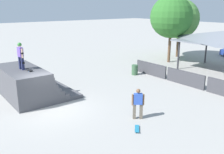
% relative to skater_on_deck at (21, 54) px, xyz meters
% --- Properties ---
extents(ground_plane, '(160.00, 160.00, 0.00)m').
position_rel_skater_on_deck_xyz_m(ground_plane, '(2.56, 0.65, -2.84)').
color(ground_plane, '#A3A09B').
extents(quarter_pipe_ramp, '(4.79, 4.01, 1.89)m').
position_rel_skater_on_deck_xyz_m(quarter_pipe_ramp, '(-0.23, 0.36, -2.00)').
color(quarter_pipe_ramp, '#4C4C51').
rests_on(quarter_pipe_ramp, ground).
extents(skater_on_deck, '(0.71, 0.26, 1.65)m').
position_rel_skater_on_deck_xyz_m(skater_on_deck, '(0.00, 0.00, 0.00)').
color(skater_on_deck, '#1E2347').
rests_on(skater_on_deck, quarter_pipe_ramp).
extents(skateboard_on_deck, '(0.81, 0.22, 0.09)m').
position_rel_skater_on_deck_xyz_m(skateboard_on_deck, '(0.57, 0.23, -0.89)').
color(skateboard_on_deck, blue).
rests_on(skateboard_on_deck, quarter_pipe_ramp).
extents(bystander_walking, '(0.47, 0.59, 1.63)m').
position_rel_skater_on_deck_xyz_m(bystander_walking, '(6.49, 3.65, -1.94)').
color(bystander_walking, '#6B6051').
rests_on(bystander_walking, ground).
extents(skateboard_on_ground, '(0.70, 0.67, 0.09)m').
position_rel_skater_on_deck_xyz_m(skateboard_on_ground, '(7.40, 2.77, -2.79)').
color(skateboard_on_ground, silver).
rests_on(skateboard_on_ground, ground).
extents(barrier_fence, '(10.21, 0.12, 1.05)m').
position_rel_skater_on_deck_xyz_m(barrier_fence, '(4.38, 10.38, -2.32)').
color(barrier_fence, '#3D3D42').
rests_on(barrier_fence, ground).
extents(tree_beside_pavilion, '(4.22, 4.22, 6.72)m').
position_rel_skater_on_deck_xyz_m(tree_beside_pavilion, '(-1.57, 15.61, 1.75)').
color(tree_beside_pavilion, brown).
rests_on(tree_beside_pavilion, ground).
extents(tree_far_back, '(4.34, 4.34, 6.44)m').
position_rel_skater_on_deck_xyz_m(tree_far_back, '(-2.93, 18.67, 1.42)').
color(tree_far_back, brown).
rests_on(tree_far_back, ground).
extents(trash_bin, '(0.52, 0.52, 0.85)m').
position_rel_skater_on_deck_xyz_m(trash_bin, '(0.01, 9.38, -2.42)').
color(trash_bin, '#385B3D').
rests_on(trash_bin, ground).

